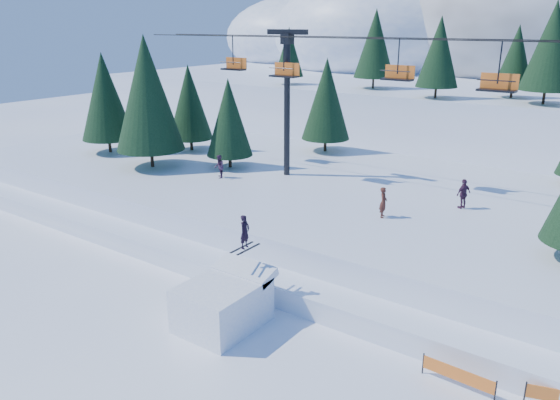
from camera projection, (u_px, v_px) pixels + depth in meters
The scene contains 9 objects.
ground at pixel (216, 363), 22.25m from camera, with size 160.00×160.00×0.00m, color white.
mid_shelf at pixel (399, 214), 35.79m from camera, with size 70.00×22.00×2.50m, color white.
berm at pixel (319, 279), 28.27m from camera, with size 70.00×6.00×1.10m, color white.
mountain_ridge at pixel (528, 48), 78.80m from camera, with size 119.00×60.20×26.46m.
jump_kicker at pixel (224, 302), 24.74m from camera, with size 3.08×4.32×4.91m.
chairlift at pixel (441, 92), 32.18m from camera, with size 46.00×3.21×10.28m.
conifer_stand at pixel (394, 125), 34.62m from camera, with size 62.38×17.44×9.96m.
distant_skiers at pixel (413, 189), 33.73m from camera, with size 25.80×8.13×1.83m.
banner_near at pixel (458, 375), 20.60m from camera, with size 2.86×0.19×0.90m.
Camera 1 is at (13.22, -14.01, 13.22)m, focal length 35.00 mm.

